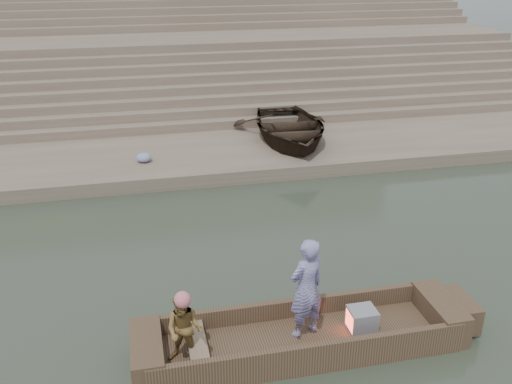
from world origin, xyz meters
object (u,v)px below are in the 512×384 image
object	(u,v)px
main_rowboat	(301,343)
beached_rowboat	(289,127)
television	(361,319)
standing_man	(306,288)
rowing_man	(184,330)

from	to	relation	value
main_rowboat	beached_rowboat	bearing A→B (deg)	75.64
main_rowboat	beached_rowboat	xyz separation A→B (m)	(2.45, 9.58, 0.77)
television	beached_rowboat	size ratio (longest dim) A/B	0.10
beached_rowboat	standing_man	bearing A→B (deg)	-100.85
rowing_man	television	world-z (taller)	rowing_man
rowing_man	beached_rowboat	size ratio (longest dim) A/B	0.27
main_rowboat	television	distance (m)	1.11
standing_man	television	bearing A→B (deg)	153.66
main_rowboat	television	world-z (taller)	television
rowing_man	beached_rowboat	bearing A→B (deg)	90.13
beached_rowboat	main_rowboat	bearing A→B (deg)	-101.20
standing_man	television	size ratio (longest dim) A/B	3.93
standing_man	main_rowboat	bearing A→B (deg)	27.76
main_rowboat	standing_man	bearing A→B (deg)	48.37
rowing_man	standing_man	bearing A→B (deg)	31.73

